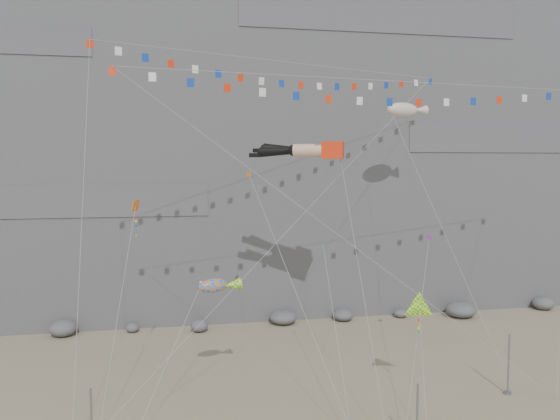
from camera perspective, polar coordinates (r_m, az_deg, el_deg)
name	(u,v)px	position (r m, az deg, el deg)	size (l,w,h in m)	color
ground	(333,398)	(37.93, 5.55, -18.98)	(120.00, 120.00, 0.00)	gray
cliff	(259,83)	(66.75, -2.21, 13.16)	(80.00, 28.00, 50.00)	slate
talus_boulders	(283,318)	(53.31, 0.32, -11.19)	(60.00, 3.00, 1.20)	slate
anchor_pole_center	(417,417)	(31.93, 14.14, -20.25)	(0.12, 0.12, 3.67)	slate
anchor_pole_right	(509,364)	(40.54, 22.77, -14.64)	(0.12, 0.12, 4.09)	slate
legs_kite	(307,151)	(41.39, 2.85, 6.21)	(7.25, 16.49, 21.10)	red
flag_banner_upper	(291,63)	(43.74, 1.18, 15.12)	(28.69, 19.24, 30.56)	red
flag_banner_lower	(375,80)	(39.39, 9.93, 13.20)	(34.63, 8.35, 24.31)	red
harlequin_kite	(135,207)	(37.35, -14.87, 0.34)	(2.67, 7.83, 14.42)	red
fish_windsock	(213,286)	(36.23, -7.02, -7.88)	(6.73, 7.10, 10.69)	orange
delta_kite	(419,308)	(36.43, 14.34, -9.93)	(3.46, 6.85, 9.11)	yellow
blimp_windsock	(403,110)	(49.34, 12.69, 10.13)	(4.87, 14.35, 24.08)	beige
small_kite_a	(251,179)	(40.20, -3.06, 3.21)	(4.67, 14.17, 20.26)	orange
small_kite_b	(429,242)	(43.59, 15.28, -3.21)	(7.79, 12.84, 17.15)	purple
small_kite_c	(323,247)	(38.53, 4.56, -3.93)	(1.58, 10.73, 14.02)	green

